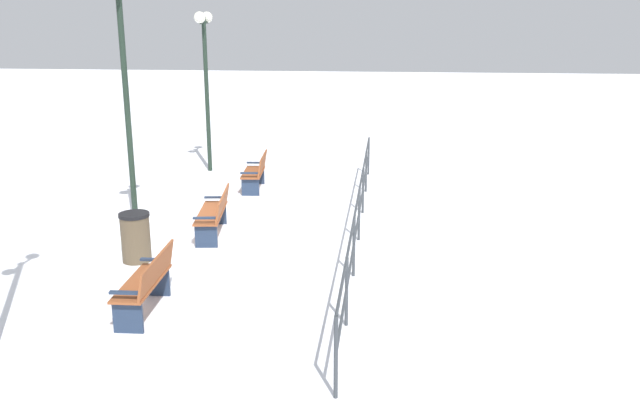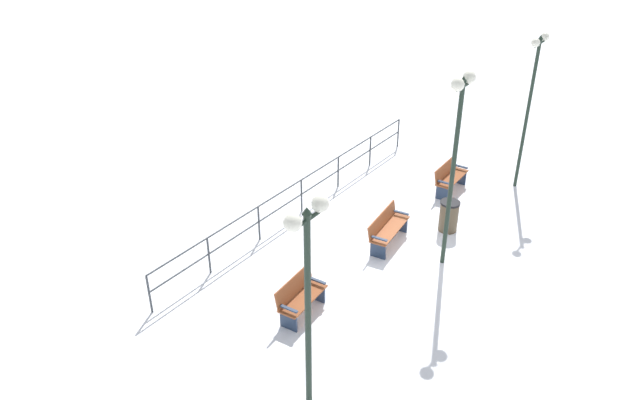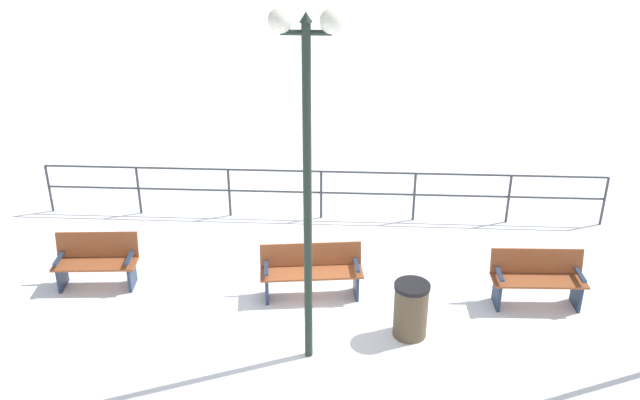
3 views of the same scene
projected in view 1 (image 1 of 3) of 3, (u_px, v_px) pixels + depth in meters
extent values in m
plane|color=white|center=(214.00, 235.00, 13.27)|extent=(80.00, 80.00, 0.00)
cube|color=brown|center=(253.00, 172.00, 16.61)|extent=(0.58, 1.40, 0.04)
cube|color=brown|center=(262.00, 163.00, 16.54)|extent=(0.22, 1.37, 0.44)
cube|color=#23334C|center=(256.00, 176.00, 17.23)|extent=(0.43, 0.08, 0.44)
cube|color=#23334C|center=(250.00, 187.00, 16.11)|extent=(0.43, 0.08, 0.44)
cube|color=#23334C|center=(255.00, 163.00, 17.14)|extent=(0.43, 0.10, 0.04)
cube|color=#23334C|center=(249.00, 173.00, 16.02)|extent=(0.43, 0.10, 0.04)
cube|color=brown|center=(211.00, 213.00, 13.15)|extent=(0.67, 1.71, 0.04)
cube|color=brown|center=(223.00, 203.00, 13.10)|extent=(0.31, 1.66, 0.38)
cube|color=#23334C|center=(216.00, 213.00, 13.91)|extent=(0.42, 0.10, 0.46)
cube|color=#23334C|center=(206.00, 236.00, 12.50)|extent=(0.42, 0.10, 0.46)
cube|color=#23334C|center=(215.00, 197.00, 13.82)|extent=(0.42, 0.12, 0.04)
cube|color=#23334C|center=(204.00, 218.00, 12.41)|extent=(0.42, 0.12, 0.04)
cube|color=brown|center=(142.00, 283.00, 9.68)|extent=(0.51, 1.49, 0.04)
cube|color=brown|center=(157.00, 269.00, 9.60)|extent=(0.15, 1.47, 0.41)
cube|color=#23334C|center=(156.00, 281.00, 10.35)|extent=(0.42, 0.06, 0.47)
cube|color=#23334C|center=(128.00, 317.00, 9.13)|extent=(0.42, 0.06, 0.47)
cube|color=#23334C|center=(154.00, 260.00, 10.26)|extent=(0.42, 0.08, 0.04)
cube|color=#23334C|center=(124.00, 293.00, 9.04)|extent=(0.42, 0.08, 0.04)
cylinder|color=#1E2D23|center=(207.00, 97.00, 18.23)|extent=(0.12, 0.12, 4.14)
cylinder|color=#1E2D23|center=(204.00, 23.00, 17.71)|extent=(0.07, 0.72, 0.07)
sphere|color=white|center=(207.00, 17.00, 18.02)|extent=(0.30, 0.30, 0.30)
sphere|color=white|center=(200.00, 17.00, 17.33)|extent=(0.30, 0.30, 0.30)
cone|color=#1E2D23|center=(203.00, 16.00, 17.66)|extent=(0.16, 0.16, 0.12)
cylinder|color=#1E2D23|center=(128.00, 115.00, 12.73)|extent=(0.11, 0.11, 4.75)
cylinder|color=#383D42|center=(369.00, 156.00, 18.19)|extent=(0.05, 0.05, 1.02)
cylinder|color=#383D42|center=(366.00, 172.00, 16.41)|extent=(0.05, 0.05, 1.02)
cylinder|color=#383D42|center=(363.00, 191.00, 14.63)|extent=(0.05, 0.05, 1.02)
cylinder|color=#383D42|center=(359.00, 215.00, 12.85)|extent=(0.05, 0.05, 1.02)
cylinder|color=#383D42|center=(354.00, 247.00, 11.06)|extent=(0.05, 0.05, 1.02)
cylinder|color=#383D42|center=(347.00, 292.00, 9.28)|extent=(0.05, 0.05, 1.02)
cylinder|color=#383D42|center=(336.00, 358.00, 7.50)|extent=(0.05, 0.05, 1.02)
cylinder|color=#383D42|center=(359.00, 189.00, 12.71)|extent=(0.04, 11.15, 0.04)
cylinder|color=#383D42|center=(359.00, 212.00, 12.83)|extent=(0.04, 11.15, 0.04)
cylinder|color=brown|center=(136.00, 239.00, 11.78)|extent=(0.51, 0.51, 0.82)
cylinder|color=black|center=(134.00, 215.00, 11.66)|extent=(0.53, 0.53, 0.06)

